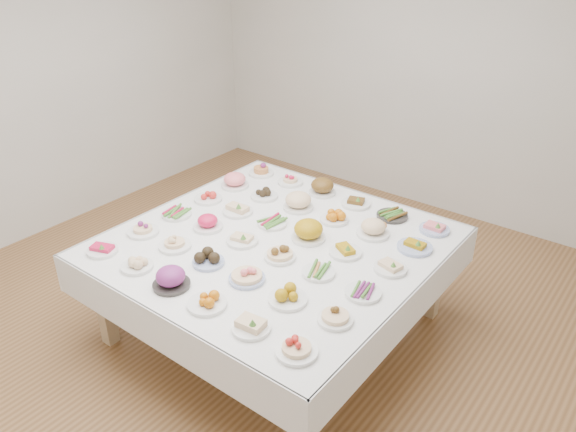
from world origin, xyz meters
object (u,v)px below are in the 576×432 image
Objects in this scene: dish_0 at (102,249)px; dish_18 at (208,196)px; dish_35 at (435,227)px; display_table at (275,250)px.

dish_0 is 0.94× the size of dish_18.
dish_35 is at bearing 21.32° from dish_18.
dish_0 is 2.28m from dish_35.
dish_0 is at bearing -90.25° from dish_18.
dish_35 reaches higher than display_table.
display_table is 1.15m from dish_0.
display_table is 1.14m from dish_35.
display_table is at bearing -11.74° from dish_18.
dish_0 is at bearing -134.92° from display_table.
dish_35 is (1.61, 0.63, -0.00)m from dish_18.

